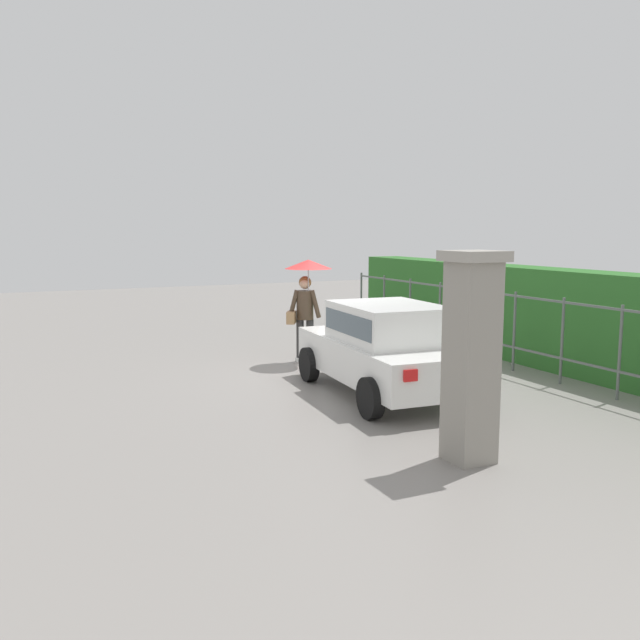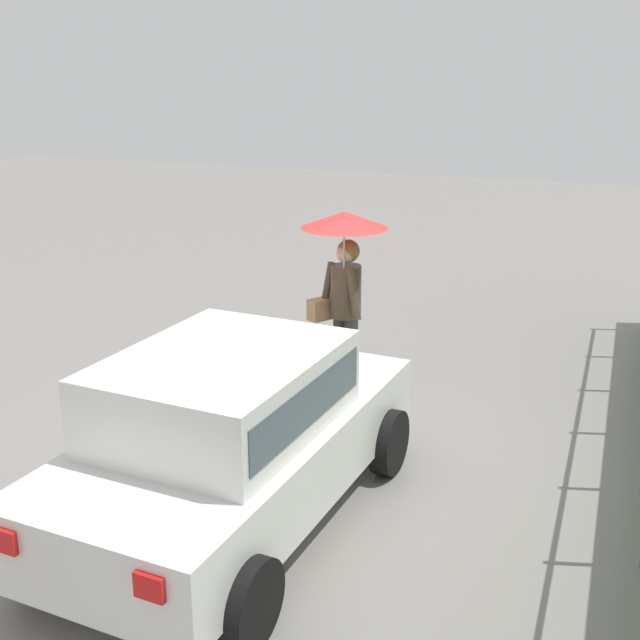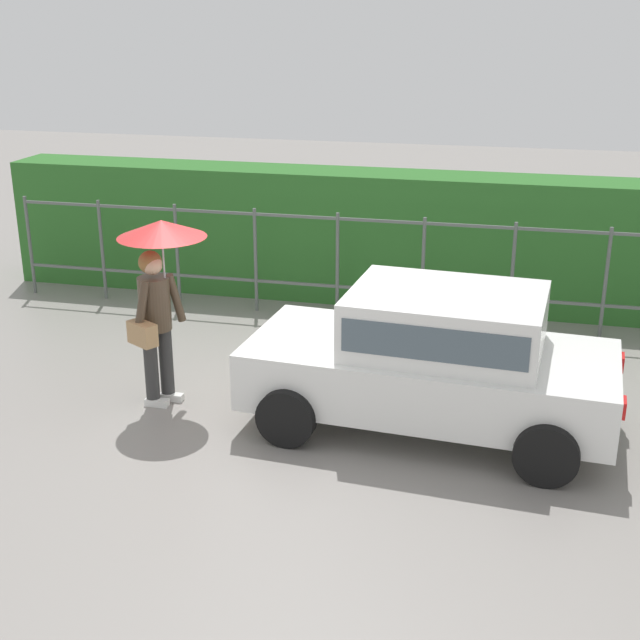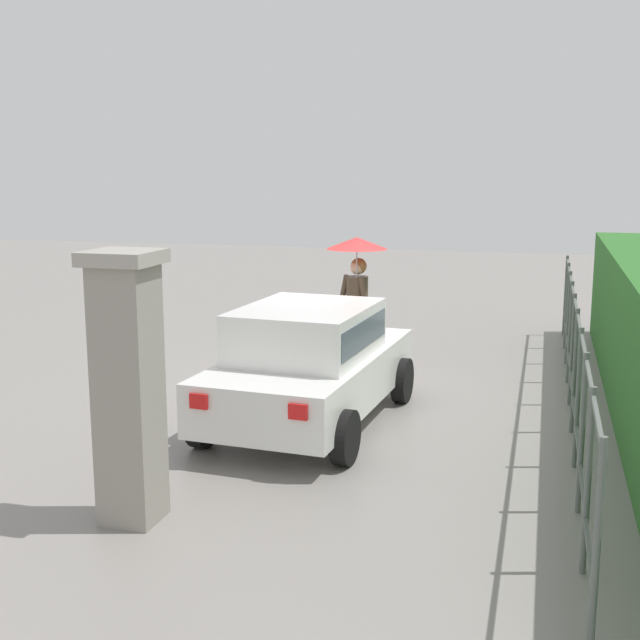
# 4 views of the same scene
# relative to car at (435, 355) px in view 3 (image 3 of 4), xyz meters

# --- Properties ---
(ground_plane) EXTENTS (40.00, 40.00, 0.00)m
(ground_plane) POSITION_rel_car_xyz_m (-1.51, -0.00, -0.80)
(ground_plane) COLOR gray
(car) EXTENTS (3.84, 2.08, 1.48)m
(car) POSITION_rel_car_xyz_m (0.00, 0.00, 0.00)
(car) COLOR white
(car) RESTS_ON ground
(pedestrian) EXTENTS (0.93, 0.93, 2.06)m
(pedestrian) POSITION_rel_car_xyz_m (-2.93, -0.10, 0.68)
(pedestrian) COLOR #333333
(pedestrian) RESTS_ON ground
(fence_section) EXTENTS (10.74, 0.05, 1.50)m
(fence_section) POSITION_rel_car_xyz_m (-1.10, 3.10, 0.02)
(fence_section) COLOR #59605B
(fence_section) RESTS_ON ground
(hedge_row) EXTENTS (11.69, 0.90, 1.90)m
(hedge_row) POSITION_rel_car_xyz_m (-1.10, 4.05, 0.15)
(hedge_row) COLOR #2D6B28
(hedge_row) RESTS_ON ground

